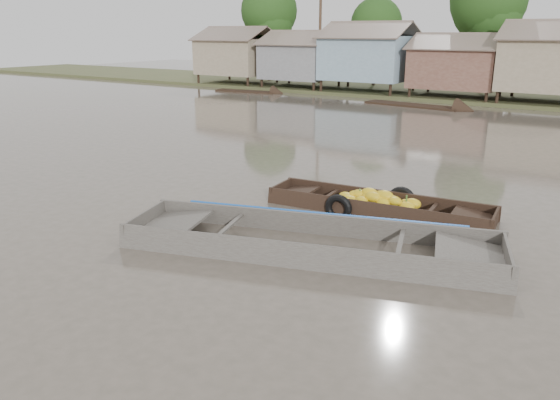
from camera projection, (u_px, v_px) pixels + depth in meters
The scene contains 3 objects.
ground at pixel (252, 237), 12.98m from camera, with size 120.00×120.00×0.00m, color #524B3E.
banana_boat at pixel (375, 205), 14.76m from camera, with size 6.17×2.00×0.85m.
viewer_boat at pixel (311, 247), 12.18m from camera, with size 8.63×4.52×0.67m.
Camera 1 is at (7.21, -9.78, 4.70)m, focal length 35.00 mm.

